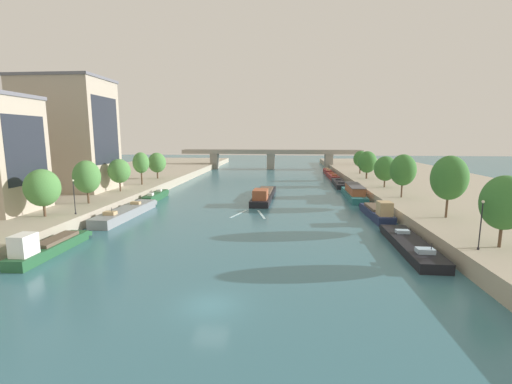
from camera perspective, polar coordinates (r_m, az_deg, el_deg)
ground_plane at (r=26.97m, az=-7.45°, el=-17.92°), size 400.00×400.00×0.00m
quay_left at (r=90.94m, az=-24.66°, el=1.20°), size 36.00×170.00×1.88m
quay_right at (r=86.24m, az=27.95°, el=0.57°), size 36.00×170.00×1.88m
barge_midriver at (r=67.87m, az=1.28°, el=-0.48°), size 4.17×20.35×2.83m
wake_behind_barge at (r=55.21m, az=-1.00°, el=-3.63°), size 5.60×6.01×0.03m
moored_boat_left_end at (r=42.49m, az=-30.93°, el=-7.64°), size 2.27×11.68×3.12m
moored_boat_left_far at (r=56.94m, az=-20.45°, el=-3.12°), size 3.60×16.60×2.45m
moored_boat_left_midway at (r=70.12m, az=-16.03°, el=-0.66°), size 2.09×11.10×2.45m
moored_boat_right_lone at (r=41.87m, az=23.92°, el=-7.89°), size 3.29×15.05×2.11m
moored_boat_right_downstream at (r=55.36m, az=19.22°, el=-3.12°), size 2.73×11.95×3.17m
moored_boat_right_midway at (r=71.67m, az=15.75°, el=-0.08°), size 3.51×16.32×2.74m
moored_boat_right_gap_after at (r=88.82m, az=13.44°, el=1.38°), size 3.04×14.77×2.22m
moored_boat_right_second at (r=103.71m, az=12.42°, el=2.53°), size 2.39×13.54×2.28m
moored_boat_right_upstream at (r=117.36m, az=11.62°, el=3.33°), size 2.10×10.95×2.37m
tree_left_distant at (r=52.53m, az=-31.58°, el=0.59°), size 4.32×4.32×6.18m
tree_left_third at (r=59.50m, az=-25.96°, el=2.25°), size 4.06×4.06×6.67m
tree_left_nearest at (r=70.18m, az=-21.48°, el=3.21°), size 4.09×4.09×6.11m
tree_left_end_of_row at (r=78.55m, az=-18.31°, el=4.56°), size 3.41×3.41×6.91m
tree_left_far at (r=88.79m, az=-15.89°, el=4.64°), size 4.28×4.28×6.32m
tree_right_end_of_row at (r=39.51m, az=35.52°, el=-1.45°), size 4.06×4.06×6.81m
tree_right_distant at (r=50.29m, az=29.08°, el=2.03°), size 4.43×4.43×7.94m
tree_right_by_lamp at (r=63.78m, az=22.93°, el=3.33°), size 4.25×4.25×7.32m
tree_right_third at (r=75.36m, az=20.41°, el=3.61°), size 4.46×4.46×6.32m
tree_right_midway at (r=89.25m, az=17.73°, el=4.69°), size 4.52×4.52×6.70m
tree_right_far at (r=100.67m, az=16.73°, el=5.22°), size 3.83×3.83×6.30m
lamppost_left_bank at (r=52.20m, az=-27.62°, el=-0.47°), size 0.28×0.28×4.68m
lamppost_right_bank at (r=37.83m, az=32.90°, el=-4.26°), size 0.28×0.28×4.64m
building_left_tall at (r=75.87m, az=-28.39°, el=8.24°), size 15.59×11.57×21.09m
bridge_far at (r=130.54m, az=2.44°, el=5.82°), size 66.63×4.40×7.12m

